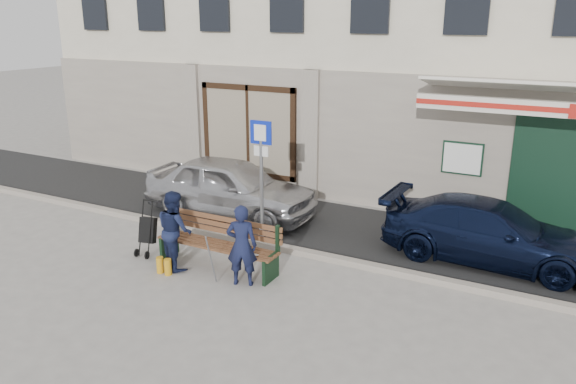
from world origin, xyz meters
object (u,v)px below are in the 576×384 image
Objects in this scene: man at (242,245)px; stroller at (148,231)px; car_navy at (490,232)px; car_silver at (230,187)px; woman at (175,230)px; bench at (216,244)px; parking_sign at (261,163)px.

man is 2.33m from stroller.
man is (-3.56, -3.00, 0.14)m from car_navy.
woman reaches higher than car_silver.
woman is (0.68, -2.82, 0.04)m from car_silver.
man reaches higher than bench.
car_silver is 1.61× the size of parking_sign.
stroller is at bearing 16.70° from woman.
bench is 0.78m from woman.
woman is (-0.65, -0.32, 0.27)m from bench.
parking_sign is at bearing -127.58° from car_silver.
parking_sign is at bearing -82.42° from woman.
woman is (-5.01, -2.97, 0.15)m from car_navy.
parking_sign reaches higher than car_navy.
car_navy is at bearing 12.73° from stroller.
bench is at bearing -94.66° from parking_sign.
car_silver is 2.84m from bench.
man is (0.80, -0.35, 0.26)m from bench.
car_navy is at bearing -119.00° from woman.
parking_sign is (-4.25, -1.16, 1.08)m from car_navy.
parking_sign reaches higher than man.
car_navy reaches higher than stroller.
bench is 1.51m from stroller.
car_navy is at bearing 14.66° from parking_sign.
woman is 0.91m from stroller.
bench is at bearing 122.83° from car_navy.
car_silver is 1.01× the size of car_navy.
parking_sign reaches higher than woman.
bench is 2.26× the size of stroller.
woman is at bearing -22.69° from man.
man is at bearing -70.04° from parking_sign.
woman is at bearing -153.81° from bench.
stroller is (-2.30, 0.24, -0.25)m from man.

